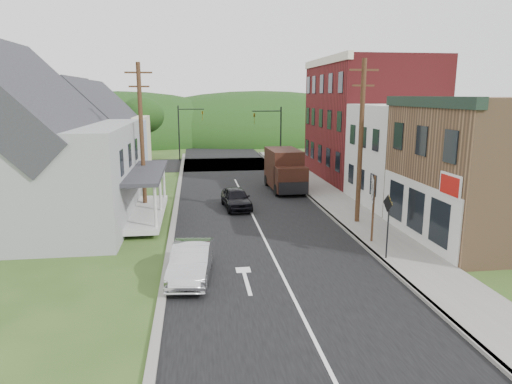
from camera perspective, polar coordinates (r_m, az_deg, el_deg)
name	(u,v)px	position (r m, az deg, el deg)	size (l,w,h in m)	color
ground	(269,248)	(21.75, 1.61, -7.05)	(120.00, 120.00, 0.00)	#2D4719
road	(245,201)	(31.28, -1.35, -1.10)	(9.00, 90.00, 0.02)	black
cross_road	(227,164)	(47.93, -3.61, 3.48)	(60.00, 9.00, 0.02)	black
sidewalk_right	(337,204)	(30.57, 10.14, -1.46)	(2.80, 55.00, 0.15)	slate
curb_right	(318,204)	(30.19, 7.70, -1.55)	(0.20, 55.00, 0.15)	slate
curb_left	(176,209)	(29.17, -10.02, -2.14)	(0.30, 55.00, 0.12)	slate
storefront_tan	(497,170)	(25.28, 27.87, 2.42)	(8.00, 8.00, 7.00)	brown
storefront_white	(422,156)	(31.64, 20.01, 4.31)	(8.00, 7.00, 6.50)	silver
storefront_red	(369,120)	(40.11, 13.90, 8.68)	(8.00, 12.00, 10.00)	maroon
house_gray	(35,149)	(27.81, -25.87, 4.90)	(10.20, 12.24, 8.35)	#929497
house_blue	(96,139)	(38.21, -19.33, 6.23)	(7.14, 8.16, 7.28)	#91A6C6
house_cream	(110,131)	(47.11, -17.79, 7.31)	(7.14, 8.16, 7.28)	beige
utility_pole_right	(361,141)	(25.53, 12.95, 6.22)	(1.60, 0.26, 9.00)	#472D19
utility_pole_left	(142,136)	(28.56, -14.10, 6.75)	(1.60, 0.26, 9.00)	#472D19
traffic_signal_right	(274,130)	(44.57, 2.23, 7.72)	(2.87, 0.20, 6.00)	black
traffic_signal_left	(185,126)	(50.90, -8.85, 8.12)	(2.87, 0.20, 6.00)	black
tree_left_c	(0,110)	(43.22, -29.32, 8.97)	(5.80, 5.80, 8.41)	#382616
tree_left_d	(142,115)	(52.63, -14.04, 9.26)	(4.80, 4.80, 6.94)	#382616
forested_ridge	(215,139)	(75.69, -5.17, 6.60)	(90.00, 30.00, 16.00)	#12330F
silver_sedan	(191,262)	(18.30, -8.10, -8.63)	(1.46, 4.20, 1.38)	#B9B9BE
dark_sedan	(236,198)	(29.03, -2.50, -0.80)	(1.57, 3.89, 1.33)	black
delivery_van	(285,170)	(34.48, 3.62, 2.75)	(2.41, 5.57, 3.08)	black
route_sign_cluster	(373,199)	(22.47, 14.39, -0.86)	(0.66, 1.77, 3.23)	#472D19
warning_sign	(388,218)	(20.34, 16.16, -3.11)	(0.15, 0.78, 2.84)	black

